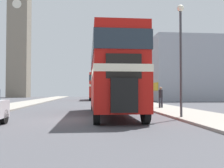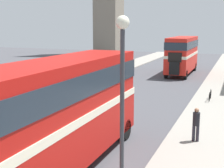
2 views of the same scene
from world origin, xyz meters
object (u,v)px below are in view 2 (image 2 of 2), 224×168
(bus_distant, at_px, (182,52))
(bicycle_on_pavement, at_px, (210,95))
(double_decker_bus, at_px, (63,106))
(pedestrian_walking, at_px, (196,123))
(street_lamp, at_px, (122,93))

(bus_distant, relative_size, bicycle_on_pavement, 5.32)
(double_decker_bus, bearing_deg, bus_distant, 90.22)
(pedestrian_walking, relative_size, street_lamp, 0.29)
(pedestrian_walking, relative_size, bicycle_on_pavement, 0.96)
(double_decker_bus, height_order, bus_distant, double_decker_bus)
(street_lamp, bearing_deg, double_decker_bus, 143.53)
(double_decker_bus, relative_size, pedestrian_walking, 6.18)
(double_decker_bus, height_order, bicycle_on_pavement, double_decker_bus)
(street_lamp, bearing_deg, bus_distant, 96.63)
(bus_distant, relative_size, pedestrian_walking, 5.56)
(bicycle_on_pavement, distance_m, street_lamp, 17.13)
(double_decker_bus, bearing_deg, bicycle_on_pavement, 73.05)
(pedestrian_walking, height_order, bicycle_on_pavement, pedestrian_walking)
(double_decker_bus, xyz_separation_m, pedestrian_walking, (4.48, 4.93, -1.56))
(pedestrian_walking, distance_m, street_lamp, 8.04)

